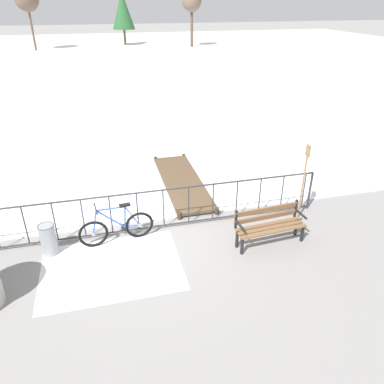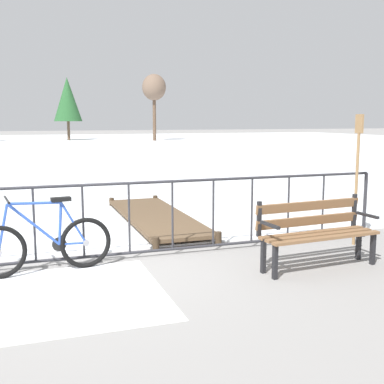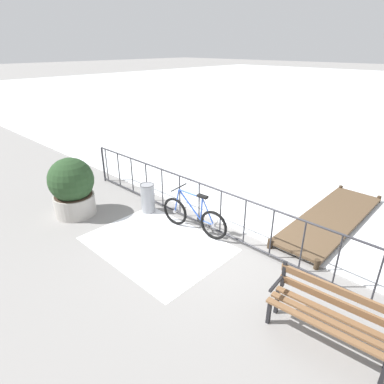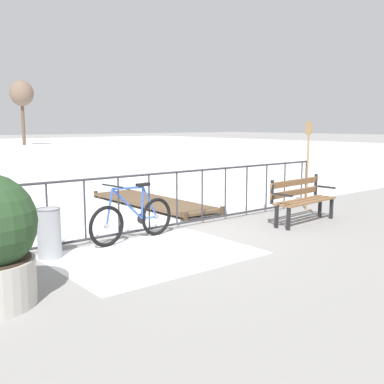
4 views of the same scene
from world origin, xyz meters
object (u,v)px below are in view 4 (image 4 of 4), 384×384
Objects in this scene: park_bench at (301,197)px; trash_bin at (49,233)px; oar_upright at (308,160)px; bicycle_near_railing at (133,219)px.

park_bench is 2.23× the size of trash_bin.
oar_upright reaches higher than park_bench.
trash_bin is at bearing 179.97° from oar_upright.
oar_upright is at bearing 32.61° from park_bench.
bicycle_near_railing is at bearing 3.42° from trash_bin.
park_bench is at bearing -147.39° from oar_upright.
bicycle_near_railing is 4.60m from oar_upright.
park_bench is 4.87m from trash_bin.
bicycle_near_railing is 3.45m from park_bench.
oar_upright reaches higher than bicycle_near_railing.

